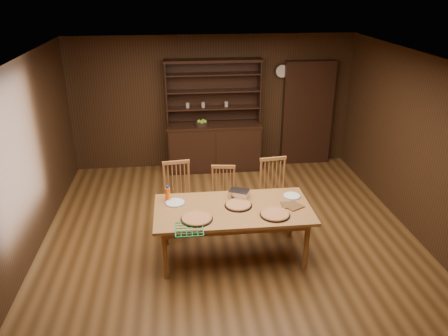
{
  "coord_description": "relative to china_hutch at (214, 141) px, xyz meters",
  "views": [
    {
      "loc": [
        -0.7,
        -5.36,
        3.54
      ],
      "look_at": [
        -0.06,
        0.4,
        1.02
      ],
      "focal_mm": 35.0,
      "sensor_mm": 36.0,
      "label": 1
    }
  ],
  "objects": [
    {
      "name": "floor",
      "position": [
        0.0,
        -2.75,
        -0.6
      ],
      "size": [
        6.0,
        6.0,
        0.0
      ],
      "primitive_type": "plane",
      "color": "brown",
      "rests_on": "ground"
    },
    {
      "name": "pizza_right",
      "position": [
        0.49,
        -3.32,
        0.17
      ],
      "size": [
        0.4,
        0.4,
        0.04
      ],
      "color": "black",
      "rests_on": "dining_table"
    },
    {
      "name": "doorway",
      "position": [
        1.9,
        0.15,
        0.45
      ],
      "size": [
        1.0,
        0.18,
        2.1
      ],
      "primitive_type": "cube",
      "color": "black",
      "rests_on": "floor"
    },
    {
      "name": "pot_holder_a",
      "position": [
        0.78,
        -3.11,
        0.16
      ],
      "size": [
        0.3,
        0.3,
        0.02
      ],
      "primitive_type": "cube",
      "rotation": [
        0.0,
        0.0,
        0.51
      ],
      "color": "#A81324",
      "rests_on": "dining_table"
    },
    {
      "name": "wall_clock",
      "position": [
        1.35,
        0.2,
        1.3
      ],
      "size": [
        0.3,
        0.05,
        0.3
      ],
      "color": "black",
      "rests_on": "room_shell"
    },
    {
      "name": "pot_holder_b",
      "position": [
        0.73,
        -3.08,
        0.16
      ],
      "size": [
        0.19,
        0.19,
        0.01
      ],
      "primitive_type": "cube",
      "rotation": [
        0.0,
        0.0,
        -0.02
      ],
      "color": "#A81324",
      "rests_on": "dining_table"
    },
    {
      "name": "foil_dish",
      "position": [
        0.1,
        -2.77,
        0.21
      ],
      "size": [
        0.32,
        0.28,
        0.11
      ],
      "primitive_type": "cube",
      "rotation": [
        0.0,
        0.0,
        -0.43
      ],
      "color": "white",
      "rests_on": "dining_table"
    },
    {
      "name": "chair_right",
      "position": [
        0.72,
        -2.23,
        -0.03
      ],
      "size": [
        0.48,
        0.46,
        1.06
      ],
      "rotation": [
        0.0,
        0.0,
        0.11
      ],
      "color": "#A96E39",
      "rests_on": "floor"
    },
    {
      "name": "chair_left",
      "position": [
        -0.75,
        -2.18,
        -0.03
      ],
      "size": [
        0.48,
        0.46,
        1.06
      ],
      "rotation": [
        0.0,
        0.0,
        0.11
      ],
      "color": "#A96E39",
      "rests_on": "floor"
    },
    {
      "name": "chair_center",
      "position": [
        -0.06,
        -2.16,
        -0.1
      ],
      "size": [
        0.43,
        0.42,
        0.94
      ],
      "rotation": [
        0.0,
        0.0,
        -0.14
      ],
      "color": "#A96E39",
      "rests_on": "floor"
    },
    {
      "name": "cooling_rack",
      "position": [
        -0.62,
        -3.55,
        0.16
      ],
      "size": [
        0.39,
        0.39,
        0.02
      ],
      "primitive_type": null,
      "rotation": [
        0.0,
        0.0,
        -0.18
      ],
      "color": "#0B9852",
      "rests_on": "dining_table"
    },
    {
      "name": "room_shell",
      "position": [
        0.0,
        -2.75,
        0.98
      ],
      "size": [
        6.0,
        6.0,
        6.0
      ],
      "color": "silver",
      "rests_on": "floor"
    },
    {
      "name": "plate_right",
      "position": [
        0.84,
        -2.82,
        0.16
      ],
      "size": [
        0.25,
        0.25,
        0.02
      ],
      "color": "white",
      "rests_on": "dining_table"
    },
    {
      "name": "juice_bottle",
      "position": [
        -0.88,
        -2.75,
        0.26
      ],
      "size": [
        0.07,
        0.07,
        0.22
      ],
      "color": "orange",
      "rests_on": "dining_table"
    },
    {
      "name": "fruit_bowl",
      "position": [
        -0.24,
        -0.07,
        0.39
      ],
      "size": [
        0.26,
        0.26,
        0.12
      ],
      "color": "black",
      "rests_on": "china_hutch"
    },
    {
      "name": "pizza_center",
      "position": [
        0.06,
        -3.02,
        0.17
      ],
      "size": [
        0.37,
        0.37,
        0.04
      ],
      "color": "black",
      "rests_on": "dining_table"
    },
    {
      "name": "dining_table",
      "position": [
        -0.02,
        -3.07,
        0.08
      ],
      "size": [
        2.08,
        1.04,
        0.75
      ],
      "color": "#AA7B3B",
      "rests_on": "floor"
    },
    {
      "name": "china_hutch",
      "position": [
        0.0,
        0.0,
        0.0
      ],
      "size": [
        1.84,
        0.52,
        2.17
      ],
      "color": "black",
      "rests_on": "floor"
    },
    {
      "name": "pizza_left",
      "position": [
        -0.52,
        -3.32,
        0.17
      ],
      "size": [
        0.41,
        0.41,
        0.04
      ],
      "color": "black",
      "rests_on": "dining_table"
    },
    {
      "name": "plate_left",
      "position": [
        -0.78,
        -2.84,
        0.16
      ],
      "size": [
        0.27,
        0.27,
        0.02
      ],
      "color": "white",
      "rests_on": "dining_table"
    }
  ]
}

